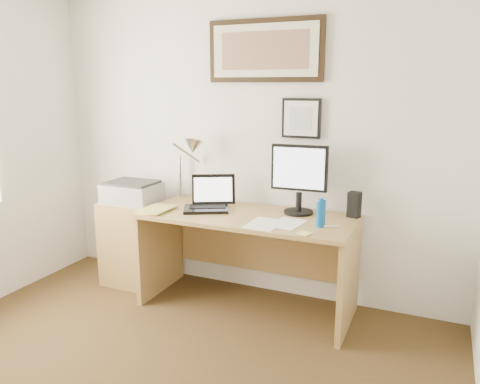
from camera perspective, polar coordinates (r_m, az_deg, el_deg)
The scene contains 17 objects.
wall_back at distance 3.80m, azimuth 0.93°, elevation 6.18°, with size 3.50×0.02×2.50m, color white.
side_cabinet at distance 4.17m, azimuth -12.68°, elevation -6.02°, with size 0.50×0.40×0.73m, color olive.
water_bottle at distance 3.23m, azimuth 9.82°, elevation -2.63°, with size 0.06×0.06×0.18m, color #0C50A0.
bottle_cap at distance 3.20m, azimuth 9.89°, elevation -0.87°, with size 0.03×0.03×0.02m, color #0C50A0.
speaker at distance 3.51m, azimuth 13.76°, elevation -1.49°, with size 0.08×0.07×0.19m, color black.
paper_sheet_a at distance 3.27m, azimuth 2.91°, elevation -3.90°, with size 0.21×0.30×0.00m, color white.
paper_sheet_b at distance 3.29m, azimuth 5.82°, elevation -3.82°, with size 0.19×0.28×0.00m, color white.
sticky_pad at distance 3.07m, azimuth 7.84°, elevation -5.05°, with size 0.08×0.08×0.01m, color #F7E575.
marker_pen at distance 3.24m, azimuth 10.71°, elevation -4.14°, with size 0.02×0.02×0.14m, color white.
book at distance 3.72m, azimuth -11.44°, elevation -1.92°, with size 0.21×0.28×0.02m, color #BFBD5A.
desk at distance 3.65m, azimuth 1.35°, elevation -5.98°, with size 1.60×0.70×0.75m.
laptop at distance 3.65m, azimuth -3.83°, elevation -1.20°, with size 0.41×0.43×0.26m.
lcd_monitor at distance 3.49m, azimuth 7.22°, elevation 1.97°, with size 0.42×0.22×0.52m.
printer at distance 4.03m, azimuth -12.99°, elevation -0.01°, with size 0.44×0.34×0.18m.
desk_lamp at distance 3.81m, azimuth -5.87°, elevation 5.19°, with size 0.29×0.27×0.53m.
picture_large at distance 3.70m, azimuth 3.04°, elevation 16.84°, with size 0.92×0.04×0.47m.
picture_small at distance 3.60m, azimuth 7.47°, elevation 8.90°, with size 0.30×0.03×0.30m.
Camera 1 is at (1.45, -1.48, 1.70)m, focal length 35.00 mm.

